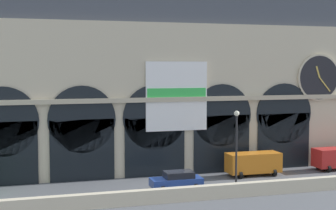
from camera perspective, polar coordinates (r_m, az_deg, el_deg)
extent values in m
plane|color=#54565B|center=(43.55, 0.20, -9.49)|extent=(200.00, 200.00, 0.00)
cube|color=beige|center=(39.45, 2.02, -10.14)|extent=(90.00, 0.70, 1.11)
cube|color=beige|center=(49.16, -2.15, 0.74)|extent=(42.59, 4.07, 14.65)
cube|color=#424751|center=(49.71, -2.27, 11.25)|extent=(42.59, 3.47, 3.49)
cube|color=black|center=(46.11, -18.31, -5.34)|extent=(5.87, 0.20, 5.67)
cylinder|color=black|center=(45.73, -18.40, -1.84)|extent=(6.18, 0.20, 6.18)
cube|color=black|center=(46.38, -9.77, -5.13)|extent=(5.87, 0.20, 5.67)
cylinder|color=black|center=(46.00, -9.81, -1.64)|extent=(6.18, 0.20, 6.18)
cube|color=black|center=(47.65, -1.51, -4.81)|extent=(5.87, 0.20, 5.67)
cylinder|color=black|center=(47.28, -1.52, -1.42)|extent=(6.18, 0.20, 6.18)
cube|color=black|center=(49.84, 6.16, -4.43)|extent=(5.87, 0.20, 5.67)
cylinder|color=black|center=(49.49, 6.19, -1.18)|extent=(6.18, 0.20, 6.18)
cube|color=black|center=(52.84, 13.07, -4.01)|extent=(5.87, 0.20, 5.67)
cylinder|color=black|center=(52.51, 13.13, -0.95)|extent=(6.18, 0.20, 6.18)
cylinder|color=beige|center=(54.27, 16.86, 3.02)|extent=(4.90, 0.25, 4.90)
cylinder|color=black|center=(54.17, 16.93, 3.02)|extent=(4.54, 0.06, 4.54)
cube|color=gold|center=(54.00, 16.80, 3.64)|extent=(0.56, 0.04, 1.23)
cube|color=gold|center=(54.48, 17.52, 2.25)|extent=(1.37, 0.04, 1.52)
cube|color=white|center=(47.60, 1.00, 1.01)|extent=(6.10, 0.12, 6.64)
cube|color=green|center=(47.51, 1.03, 1.36)|extent=(5.85, 0.04, 0.96)
cube|color=#B6AB91|center=(47.04, -1.49, 0.61)|extent=(42.59, 0.50, 0.44)
cube|color=#28479E|center=(42.96, 0.95, -8.80)|extent=(4.40, 1.80, 0.70)
cube|color=black|center=(42.89, 1.23, -7.96)|extent=(2.46, 1.62, 0.55)
cylinder|color=black|center=(41.88, -0.64, -9.63)|extent=(0.28, 0.60, 0.60)
cylinder|color=black|center=(43.40, -1.23, -9.14)|extent=(0.28, 0.60, 0.60)
cylinder|color=black|center=(42.74, 3.16, -9.35)|extent=(0.28, 0.60, 0.60)
cylinder|color=black|center=(44.23, 2.45, -8.88)|extent=(0.28, 0.60, 0.60)
cube|color=orange|center=(48.89, 9.74, -6.50)|extent=(5.20, 2.00, 1.86)
cylinder|color=black|center=(47.53, 8.28, -7.94)|extent=(0.28, 0.68, 0.68)
cylinder|color=black|center=(49.13, 7.39, -7.52)|extent=(0.28, 0.68, 0.68)
cylinder|color=black|center=(49.09, 12.06, -7.59)|extent=(0.28, 0.68, 0.68)
cylinder|color=black|center=(50.64, 11.09, -7.21)|extent=(0.28, 0.68, 0.68)
cylinder|color=black|center=(52.32, 17.90, -6.97)|extent=(0.28, 0.68, 0.68)
cylinder|color=black|center=(53.79, 16.81, -6.64)|extent=(0.28, 0.68, 0.68)
cylinder|color=black|center=(41.26, 7.82, -5.70)|extent=(0.16, 0.16, 6.50)
sphere|color=#F2EDCC|center=(40.81, 7.87, -0.95)|extent=(0.44, 0.44, 0.44)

